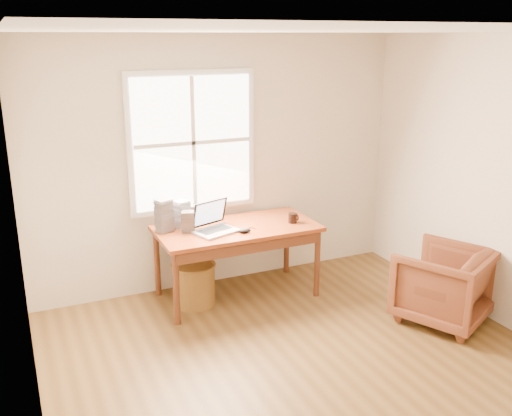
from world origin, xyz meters
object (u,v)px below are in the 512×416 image
at_px(coffee_mug, 293,218).
at_px(cd_stack_a, 182,214).
at_px(laptop, 216,219).
at_px(desk, 237,228).
at_px(wicker_stool, 194,284).
at_px(armchair, 443,285).

xyz_separation_m(coffee_mug, cd_stack_a, (-1.06, 0.33, 0.09)).
bearing_deg(laptop, coffee_mug, -21.09).
bearing_deg(desk, coffee_mug, -12.12).
distance_m(desk, wicker_stool, 0.70).
relative_size(desk, armchair, 2.06).
bearing_deg(armchair, coffee_mug, -75.90).
relative_size(wicker_stool, cd_stack_a, 1.53).
height_order(armchair, coffee_mug, coffee_mug).
relative_size(laptop, coffee_mug, 3.89).
xyz_separation_m(armchair, laptop, (-1.80, 1.18, 0.54)).
bearing_deg(cd_stack_a, wicker_stool, -80.78).
xyz_separation_m(laptop, cd_stack_a, (-0.24, 0.30, -0.00)).
distance_m(armchair, coffee_mug, 1.58).
distance_m(desk, coffee_mug, 0.58).
xyz_separation_m(desk, coffee_mug, (0.56, -0.12, 0.07)).
distance_m(armchair, wicker_stool, 2.38).
distance_m(wicker_stool, laptop, 0.72).
bearing_deg(cd_stack_a, desk, -22.89).
height_order(desk, coffee_mug, coffee_mug).
distance_m(armchair, cd_stack_a, 2.58).
bearing_deg(wicker_stool, coffee_mug, -6.73).
relative_size(desk, coffee_mug, 16.07).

